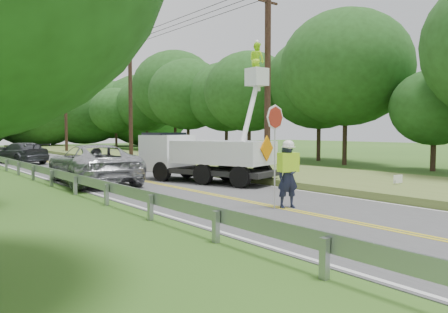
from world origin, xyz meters
TOP-DOWN VIEW (x-y plane):
  - ground at (0.00, 0.00)m, footprint 140.00×140.00m
  - road at (0.00, 14.00)m, footprint 7.20×96.00m
  - guardrail at (-4.02, 14.91)m, footprint 0.18×48.00m
  - utility_poles at (5.00, 17.02)m, footprint 1.60×43.30m
  - tall_grass_verge at (7.10, 14.00)m, footprint 7.00×96.00m
  - treeline_right at (15.80, 23.95)m, footprint 12.14×53.38m
  - flagger at (0.19, 2.97)m, footprint 1.23×0.65m
  - bucket_truck at (2.04, 10.88)m, footprint 4.66×7.01m
  - suv_silver at (-2.28, 12.91)m, footprint 3.59×6.71m
  - suv_darkgrey at (-1.99, 27.69)m, footprint 3.30×5.63m
  - yard_sign at (6.34, 2.85)m, footprint 0.47×0.13m

SIDE VIEW (x-z plane):
  - ground at x=0.00m, z-range 0.00..0.00m
  - road at x=0.00m, z-range 0.00..0.02m
  - tall_grass_verge at x=7.10m, z-range 0.00..0.30m
  - yard_sign at x=6.34m, z-range 0.15..0.83m
  - guardrail at x=-4.02m, z-range 0.17..0.94m
  - suv_darkgrey at x=-1.99m, z-range 0.02..1.55m
  - suv_silver at x=-2.28m, z-range 0.02..1.81m
  - flagger at x=0.19m, z-range -0.45..2.78m
  - bucket_truck at x=2.04m, z-range -1.78..4.79m
  - utility_poles at x=5.00m, z-range 0.27..10.27m
  - treeline_right at x=15.80m, z-range 0.51..11.94m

